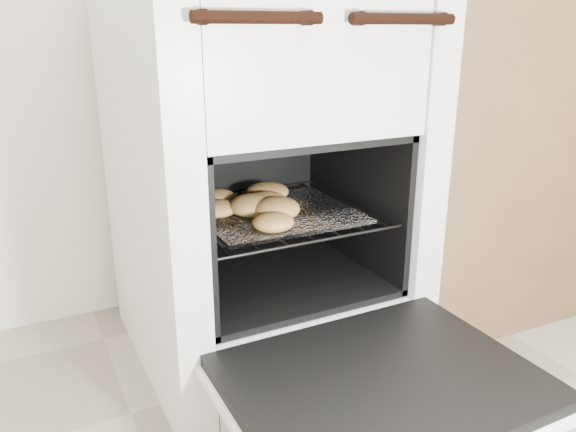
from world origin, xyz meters
TOP-DOWN VIEW (x-y plane):
  - stove at (0.04, 1.16)m, footprint 0.61×0.68m
  - oven_door at (0.04, 0.65)m, footprint 0.55×0.43m
  - oven_rack at (0.04, 1.09)m, footprint 0.44×0.43m
  - foil_sheet at (0.04, 1.07)m, footprint 0.35×0.30m
  - baked_rolls at (-0.01, 1.09)m, footprint 0.28×0.34m
  - counter at (0.86, 1.22)m, footprint 0.99×0.68m

SIDE VIEW (x-z plane):
  - oven_door at x=0.04m, z-range 0.18..0.22m
  - oven_rack at x=0.04m, z-range 0.39..0.39m
  - foil_sheet at x=0.04m, z-range 0.39..0.40m
  - baked_rolls at x=-0.01m, z-range 0.40..0.44m
  - stove at x=0.04m, z-range -0.01..0.92m
  - counter at x=0.86m, z-range 0.00..0.96m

